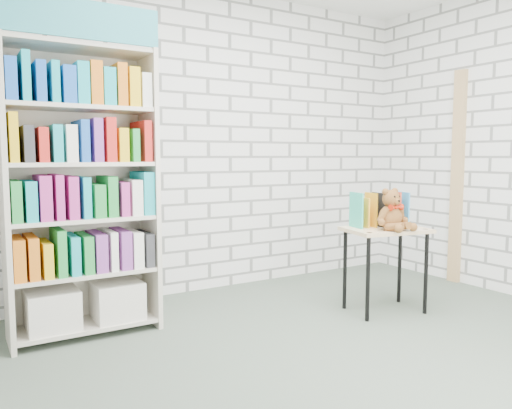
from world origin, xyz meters
TOP-DOWN VIEW (x-y plane):
  - ground at (0.00, 0.00)m, footprint 4.50×4.50m
  - room_shell at (0.00, 0.00)m, footprint 4.52×4.02m
  - bookshelf at (-1.30, 1.36)m, footprint 1.01×0.39m
  - display_table at (0.91, 0.62)m, footprint 0.71×0.56m
  - table_books at (0.93, 0.72)m, footprint 0.47×0.28m
  - teddy_bear at (0.88, 0.53)m, footprint 0.31×0.28m
  - door_trim at (2.23, 0.95)m, footprint 0.05×0.12m

SIDE VIEW (x-z plane):
  - ground at x=0.00m, z-range 0.00..0.00m
  - display_table at x=0.91m, z-range 0.25..0.93m
  - teddy_bear at x=0.88m, z-range 0.65..0.98m
  - table_books at x=0.93m, z-range 0.69..0.95m
  - bookshelf at x=-1.30m, z-range -0.10..2.16m
  - door_trim at x=2.23m, z-range 0.00..2.10m
  - room_shell at x=0.00m, z-range 0.38..3.19m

